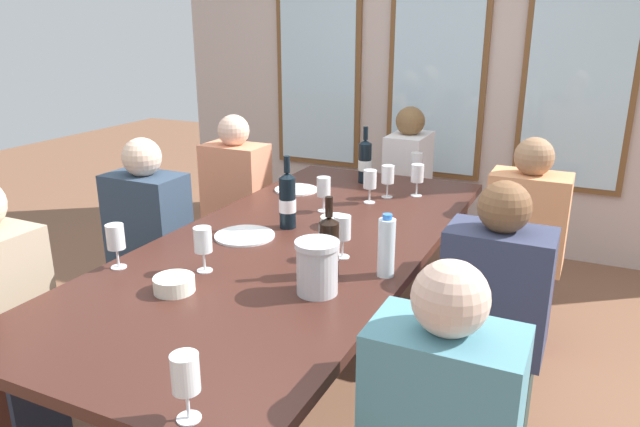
{
  "coord_description": "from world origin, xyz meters",
  "views": [
    {
      "loc": [
        1.12,
        -2.12,
        1.65
      ],
      "look_at": [
        0.0,
        0.24,
        0.79
      ],
      "focal_mm": 33.3,
      "sensor_mm": 36.0,
      "label": 1
    }
  ],
  "objects_px": {
    "white_plate_1": "(245,236)",
    "wine_bottle_0": "(329,246)",
    "white_plate_0": "(296,190)",
    "wine_bottle_2": "(287,200)",
    "wine_glass_7": "(186,376)",
    "wine_glass_2": "(203,241)",
    "seated_person_1": "(523,251)",
    "wine_glass_5": "(417,162)",
    "wine_glass_8": "(324,188)",
    "wine_glass_1": "(370,180)",
    "tasting_bowl_0": "(334,221)",
    "seated_person_4": "(151,252)",
    "metal_pitcher": "(317,267)",
    "seated_person_5": "(492,330)",
    "wine_glass_4": "(388,175)",
    "water_bottle": "(386,247)",
    "wine_glass_0": "(342,229)",
    "wine_glass_6": "(417,174)",
    "seated_person_0": "(237,209)",
    "tasting_bowl_1": "(174,284)",
    "seated_person_6": "(407,193)",
    "wine_glass_3": "(116,239)",
    "seated_person_2": "(1,327)",
    "wine_bottle_1": "(365,161)",
    "dining_table": "(297,253)"
  },
  "relations": [
    {
      "from": "white_plate_1",
      "to": "wine_bottle_0",
      "type": "relative_size",
      "value": 0.87
    },
    {
      "from": "white_plate_0",
      "to": "wine_bottle_0",
      "type": "relative_size",
      "value": 0.79
    },
    {
      "from": "wine_bottle_2",
      "to": "wine_glass_7",
      "type": "bearing_deg",
      "value": -71.51
    },
    {
      "from": "wine_glass_2",
      "to": "seated_person_1",
      "type": "distance_m",
      "value": 1.68
    },
    {
      "from": "wine_bottle_2",
      "to": "wine_glass_5",
      "type": "xyz_separation_m",
      "value": [
        0.3,
        1.02,
        -0.01
      ]
    },
    {
      "from": "wine_bottle_2",
      "to": "wine_glass_8",
      "type": "bearing_deg",
      "value": 80.72
    },
    {
      "from": "wine_glass_5",
      "to": "wine_glass_1",
      "type": "bearing_deg",
      "value": -101.02
    },
    {
      "from": "tasting_bowl_0",
      "to": "seated_person_4",
      "type": "xyz_separation_m",
      "value": [
        -0.93,
        -0.2,
        -0.24
      ]
    },
    {
      "from": "white_plate_1",
      "to": "wine_bottle_0",
      "type": "xyz_separation_m",
      "value": [
        0.5,
        -0.21,
        0.11
      ]
    },
    {
      "from": "tasting_bowl_0",
      "to": "seated_person_1",
      "type": "xyz_separation_m",
      "value": [
        0.78,
        0.62,
        -0.24
      ]
    },
    {
      "from": "metal_pitcher",
      "to": "seated_person_5",
      "type": "relative_size",
      "value": 0.17
    },
    {
      "from": "tasting_bowl_0",
      "to": "wine_glass_2",
      "type": "relative_size",
      "value": 0.74
    },
    {
      "from": "wine_glass_4",
      "to": "water_bottle",
      "type": "bearing_deg",
      "value": -71.11
    },
    {
      "from": "wine_bottle_2",
      "to": "seated_person_4",
      "type": "relative_size",
      "value": 0.3
    },
    {
      "from": "wine_bottle_2",
      "to": "wine_glass_0",
      "type": "distance_m",
      "value": 0.43
    },
    {
      "from": "wine_glass_2",
      "to": "wine_glass_6",
      "type": "distance_m",
      "value": 1.39
    },
    {
      "from": "tasting_bowl_0",
      "to": "wine_glass_8",
      "type": "distance_m",
      "value": 0.25
    },
    {
      "from": "wine_bottle_0",
      "to": "wine_glass_0",
      "type": "height_order",
      "value": "wine_bottle_0"
    },
    {
      "from": "wine_glass_8",
      "to": "seated_person_0",
      "type": "bearing_deg",
      "value": 152.22
    },
    {
      "from": "metal_pitcher",
      "to": "seated_person_1",
      "type": "distance_m",
      "value": 1.43
    },
    {
      "from": "tasting_bowl_1",
      "to": "seated_person_1",
      "type": "height_order",
      "value": "seated_person_1"
    },
    {
      "from": "wine_bottle_2",
      "to": "wine_glass_8",
      "type": "xyz_separation_m",
      "value": [
        0.05,
        0.29,
        -0.01
      ]
    },
    {
      "from": "white_plate_1",
      "to": "seated_person_0",
      "type": "distance_m",
      "value": 1.11
    },
    {
      "from": "wine_glass_0",
      "to": "wine_glass_2",
      "type": "distance_m",
      "value": 0.54
    },
    {
      "from": "seated_person_4",
      "to": "seated_person_6",
      "type": "bearing_deg",
      "value": 61.61
    },
    {
      "from": "metal_pitcher",
      "to": "tasting_bowl_0",
      "type": "height_order",
      "value": "metal_pitcher"
    },
    {
      "from": "wine_glass_4",
      "to": "seated_person_0",
      "type": "distance_m",
      "value": 1.05
    },
    {
      "from": "wine_bottle_2",
      "to": "wine_glass_7",
      "type": "relative_size",
      "value": 1.92
    },
    {
      "from": "white_plate_1",
      "to": "tasting_bowl_0",
      "type": "relative_size",
      "value": 2.04
    },
    {
      "from": "wine_glass_0",
      "to": "wine_glass_3",
      "type": "relative_size",
      "value": 1.0
    },
    {
      "from": "wine_glass_0",
      "to": "wine_glass_5",
      "type": "relative_size",
      "value": 1.0
    },
    {
      "from": "tasting_bowl_0",
      "to": "seated_person_1",
      "type": "bearing_deg",
      "value": 38.58
    },
    {
      "from": "water_bottle",
      "to": "seated_person_0",
      "type": "xyz_separation_m",
      "value": [
        -1.32,
        1.02,
        -0.33
      ]
    },
    {
      "from": "wine_bottle_2",
      "to": "tasting_bowl_1",
      "type": "height_order",
      "value": "wine_bottle_2"
    },
    {
      "from": "water_bottle",
      "to": "seated_person_1",
      "type": "bearing_deg",
      "value": 69.9
    },
    {
      "from": "wine_glass_7",
      "to": "seated_person_2",
      "type": "height_order",
      "value": "seated_person_2"
    },
    {
      "from": "tasting_bowl_0",
      "to": "water_bottle",
      "type": "bearing_deg",
      "value": -46.86
    },
    {
      "from": "wine_bottle_2",
      "to": "seated_person_0",
      "type": "height_order",
      "value": "seated_person_0"
    },
    {
      "from": "tasting_bowl_0",
      "to": "seated_person_6",
      "type": "xyz_separation_m",
      "value": [
        -0.08,
        1.38,
        -0.24
      ]
    },
    {
      "from": "water_bottle",
      "to": "seated_person_6",
      "type": "distance_m",
      "value": 1.89
    },
    {
      "from": "white_plate_1",
      "to": "seated_person_1",
      "type": "height_order",
      "value": "seated_person_1"
    },
    {
      "from": "wine_glass_8",
      "to": "seated_person_2",
      "type": "xyz_separation_m",
      "value": [
        -0.79,
        -1.23,
        -0.34
      ]
    },
    {
      "from": "seated_person_5",
      "to": "seated_person_1",
      "type": "bearing_deg",
      "value": 90.0
    },
    {
      "from": "wine_glass_3",
      "to": "seated_person_1",
      "type": "relative_size",
      "value": 0.16
    },
    {
      "from": "wine_bottle_1",
      "to": "wine_glass_8",
      "type": "xyz_separation_m",
      "value": [
        0.02,
        -0.6,
        -0.01
      ]
    },
    {
      "from": "wine_glass_1",
      "to": "seated_person_4",
      "type": "bearing_deg",
      "value": -146.82
    },
    {
      "from": "dining_table",
      "to": "seated_person_5",
      "type": "height_order",
      "value": "seated_person_5"
    },
    {
      "from": "wine_glass_2",
      "to": "wine_glass_3",
      "type": "bearing_deg",
      "value": -160.17
    },
    {
      "from": "tasting_bowl_1",
      "to": "wine_glass_4",
      "type": "height_order",
      "value": "wine_glass_4"
    },
    {
      "from": "wine_glass_0",
      "to": "seated_person_6",
      "type": "distance_m",
      "value": 1.76
    }
  ]
}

